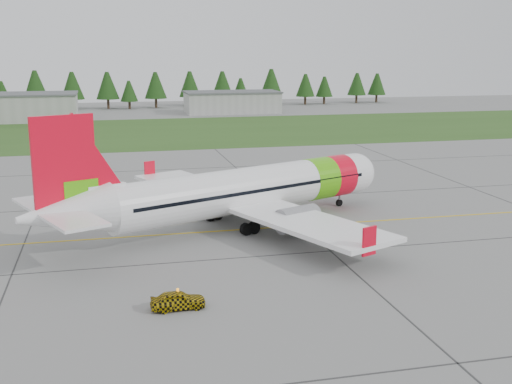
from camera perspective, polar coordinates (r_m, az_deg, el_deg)
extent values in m
plane|color=gray|center=(51.34, -4.00, -6.04)|extent=(320.00, 320.00, 0.00)
cylinder|color=white|center=(60.84, -0.65, 0.23)|extent=(27.53, 14.95, 4.22)
sphere|color=white|center=(69.84, 8.76, 1.70)|extent=(4.22, 4.22, 4.22)
cone|color=white|center=(52.63, -16.63, -1.85)|extent=(8.63, 6.86, 4.22)
cube|color=black|center=(69.99, 8.96, 2.03)|extent=(2.70, 3.27, 0.61)
cylinder|color=#56C10E|center=(66.17, 5.44, 1.19)|extent=(4.28, 5.06, 4.30)
cylinder|color=red|center=(67.90, 7.08, 1.44)|extent=(3.88, 4.89, 4.30)
cube|color=white|center=(60.80, -1.06, -0.93)|extent=(19.10, 34.18, 0.39)
cube|color=red|center=(74.58, -9.43, 1.90)|extent=(1.27, 0.69, 2.16)
cube|color=red|center=(47.37, 10.03, -4.32)|extent=(1.27, 0.69, 2.16)
cylinder|color=gray|center=(66.61, -2.89, -0.27)|extent=(4.48, 3.62, 2.27)
cylinder|color=gray|center=(57.35, 3.72, -2.40)|extent=(4.48, 3.62, 2.27)
cube|color=red|center=(51.94, -16.66, 2.06)|extent=(4.73, 2.32, 8.23)
cube|color=#56C10E|center=(52.81, -15.29, -0.33)|extent=(2.77, 1.53, 2.60)
cube|color=white|center=(52.39, -17.20, -1.65)|extent=(8.08, 12.81, 0.24)
cylinder|color=slate|center=(68.88, 7.41, -0.62)|extent=(0.19, 0.19, 1.52)
cylinder|color=black|center=(68.97, 7.41, -0.94)|extent=(0.80, 0.57, 0.74)
cylinder|color=slate|center=(62.92, -3.46, -1.55)|extent=(0.24, 0.24, 2.06)
cylinder|color=black|center=(62.81, -3.78, -2.02)|extent=(1.23, 0.89, 1.13)
cylinder|color=slate|center=(58.09, -0.19, -2.73)|extent=(0.24, 0.24, 2.06)
cylinder|color=black|center=(57.97, -0.54, -3.24)|extent=(1.23, 0.89, 1.13)
imported|color=#DBB80C|center=(41.68, -6.99, -8.03)|extent=(1.25, 1.47, 3.54)
cube|color=#30561E|center=(131.29, -9.86, 5.25)|extent=(320.00, 50.00, 0.03)
cube|color=gold|center=(58.89, -5.27, -3.60)|extent=(120.00, 0.25, 0.02)
cube|color=#A8A8A3|center=(160.17, -21.40, 6.95)|extent=(32.00, 14.00, 6.00)
cube|color=#A8A8A3|center=(169.79, -2.15, 7.93)|extent=(24.00, 12.00, 5.20)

